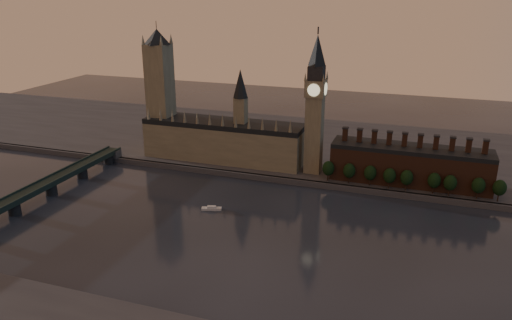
% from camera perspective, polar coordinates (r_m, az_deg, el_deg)
% --- Properties ---
extents(ground, '(900.00, 900.00, 0.00)m').
position_cam_1_polar(ground, '(289.63, -0.39, -9.06)').
color(ground, black).
rests_on(ground, ground).
extents(north_bank, '(900.00, 182.00, 4.00)m').
position_cam_1_polar(north_bank, '(448.07, 7.15, 1.48)').
color(north_bank, '#444449').
rests_on(north_bank, ground).
extents(palace_of_westminster, '(130.00, 30.30, 74.00)m').
position_cam_1_polar(palace_of_westminster, '(402.50, -3.65, 2.47)').
color(palace_of_westminster, gray).
rests_on(palace_of_westminster, north_bank).
extents(victoria_tower, '(24.00, 24.00, 108.00)m').
position_cam_1_polar(victoria_tower, '(417.71, -10.90, 8.08)').
color(victoria_tower, gray).
rests_on(victoria_tower, north_bank).
extents(big_ben, '(15.00, 15.00, 107.00)m').
position_cam_1_polar(big_ben, '(367.44, 6.79, 6.43)').
color(big_ben, gray).
rests_on(big_ben, north_bank).
extents(chimney_block, '(110.00, 25.00, 37.00)m').
position_cam_1_polar(chimney_block, '(370.47, 17.17, -0.49)').
color(chimney_block, '#4E2C1D').
rests_on(chimney_block, north_bank).
extents(embankment_tree_0, '(8.60, 8.60, 14.88)m').
position_cam_1_polar(embankment_tree_0, '(362.75, 8.27, -0.95)').
color(embankment_tree_0, black).
rests_on(embankment_tree_0, north_bank).
extents(embankment_tree_1, '(8.60, 8.60, 14.88)m').
position_cam_1_polar(embankment_tree_1, '(360.63, 10.61, -1.21)').
color(embankment_tree_1, black).
rests_on(embankment_tree_1, north_bank).
extents(embankment_tree_2, '(8.60, 8.60, 14.88)m').
position_cam_1_polar(embankment_tree_2, '(359.33, 12.92, -1.45)').
color(embankment_tree_2, black).
rests_on(embankment_tree_2, north_bank).
extents(embankment_tree_3, '(8.60, 8.60, 14.88)m').
position_cam_1_polar(embankment_tree_3, '(357.47, 15.02, -1.74)').
color(embankment_tree_3, black).
rests_on(embankment_tree_3, north_bank).
extents(embankment_tree_4, '(8.60, 8.60, 14.88)m').
position_cam_1_polar(embankment_tree_4, '(357.05, 16.85, -1.94)').
color(embankment_tree_4, black).
rests_on(embankment_tree_4, north_bank).
extents(embankment_tree_5, '(8.60, 8.60, 14.88)m').
position_cam_1_polar(embankment_tree_5, '(357.72, 19.70, -2.21)').
color(embankment_tree_5, black).
rests_on(embankment_tree_5, north_bank).
extents(embankment_tree_6, '(8.60, 8.60, 14.88)m').
position_cam_1_polar(embankment_tree_6, '(357.21, 21.31, -2.44)').
color(embankment_tree_6, black).
rests_on(embankment_tree_6, north_bank).
extents(embankment_tree_7, '(8.60, 8.60, 14.88)m').
position_cam_1_polar(embankment_tree_7, '(359.62, 24.08, -2.68)').
color(embankment_tree_7, black).
rests_on(embankment_tree_7, north_bank).
extents(embankment_tree_8, '(8.60, 8.60, 14.88)m').
position_cam_1_polar(embankment_tree_8, '(361.30, 26.08, -2.87)').
color(embankment_tree_8, black).
rests_on(embankment_tree_8, north_bank).
extents(westminster_bridge, '(14.00, 200.00, 11.55)m').
position_cam_1_polar(westminster_bridge, '(361.74, -24.46, -3.64)').
color(westminster_bridge, '#1B2A26').
rests_on(westminster_bridge, ground).
extents(river_boat, '(13.45, 7.33, 2.59)m').
position_cam_1_polar(river_boat, '(326.59, -5.10, -5.52)').
color(river_boat, '#BCBCBC').
rests_on(river_boat, ground).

